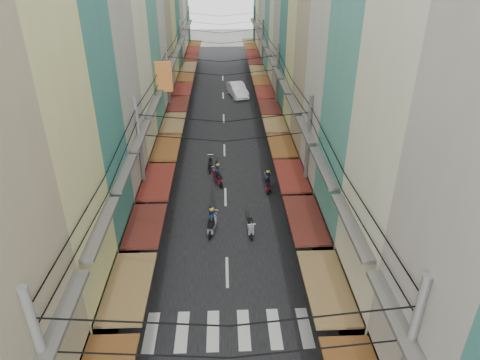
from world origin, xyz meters
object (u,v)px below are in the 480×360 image
object	(u,v)px
market_umbrella	(361,258)
white_car	(237,96)
bicycle	(368,281)
traffic_sign	(317,222)

from	to	relation	value
market_umbrella	white_car	bearing A→B (deg)	97.86
market_umbrella	bicycle	bearing A→B (deg)	45.20
bicycle	traffic_sign	world-z (taller)	traffic_sign
white_car	market_umbrella	size ratio (longest dim) A/B	2.09
bicycle	traffic_sign	size ratio (longest dim) A/B	0.55
market_umbrella	traffic_sign	size ratio (longest dim) A/B	0.98
market_umbrella	traffic_sign	bearing A→B (deg)	108.66
white_car	market_umbrella	world-z (taller)	market_umbrella
white_car	traffic_sign	bearing A→B (deg)	-96.66
white_car	bicycle	distance (m)	33.19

